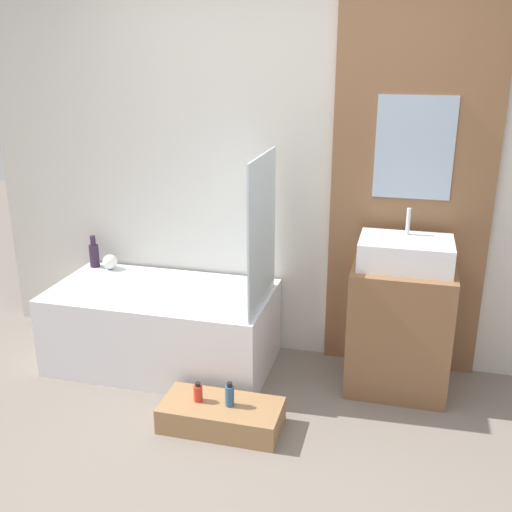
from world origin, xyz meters
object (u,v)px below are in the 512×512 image
Objects in this scene: sink at (406,253)px; wooden_step_bench at (221,415)px; bathtub at (163,326)px; vase_round_light at (110,262)px; bottle_soap_secondary at (230,395)px; vase_tall_dark at (94,254)px; bottle_soap_primary at (198,393)px.

wooden_step_bench is at bearing -142.43° from sink.
bathtub reaches higher than wooden_step_bench.
vase_round_light is at bearing 151.02° from bathtub.
bottle_soap_secondary is at bearing -140.87° from sink.
bottle_soap_secondary is at bearing -37.56° from vase_round_light.
bathtub is 0.88m from bottle_soap_secondary.
vase_round_light is (-2.01, 0.17, -0.29)m from sink.
bathtub is 6.22× the size of vase_tall_dark.
bathtub is 0.87m from wooden_step_bench.
vase_tall_dark reaches higher than vase_round_light.
bathtub is 0.65m from vase_round_light.
vase_tall_dark is 1.61m from bottle_soap_secondary.
wooden_step_bench is at bearing -45.43° from bathtub.
wooden_step_bench is 6.39× the size of vase_round_light.
bathtub is 2.67× the size of sink.
bathtub is 12.61× the size of bottle_soap_primary.
bottle_soap_secondary is (-0.87, -0.70, -0.66)m from sink.
vase_round_light is at bearing 137.52° from bottle_soap_primary.
bathtub is 2.15× the size of wooden_step_bench.
vase_tall_dark is (-0.63, 0.30, 0.35)m from bathtub.
vase_tall_dark is (-2.14, 0.19, -0.25)m from sink.
vase_round_light is at bearing 141.20° from wooden_step_bench.
vase_tall_dark reaches higher than wooden_step_bench.
bathtub is at bearing -176.08° from sink.
sink is 1.30m from bottle_soap_secondary.
bathtub is at bearing -28.98° from vase_round_light.
vase_round_light reaches higher than wooden_step_bench.
bathtub is 0.76m from bottle_soap_primary.
wooden_step_bench is at bearing -36.25° from vase_tall_dark.
vase_tall_dark is at bearing 171.94° from vase_round_light.
sink is 4.72× the size of bottle_soap_primary.
wooden_step_bench is 1.61m from vase_tall_dark.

